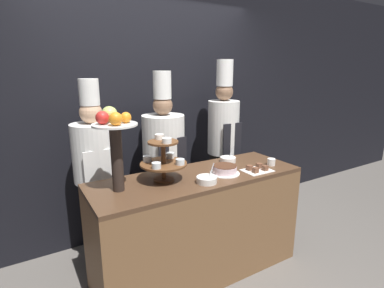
# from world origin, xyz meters

# --- Properties ---
(wall_back) EXTENTS (10.00, 0.06, 2.80)m
(wall_back) POSITION_xyz_m (0.00, 1.30, 1.40)
(wall_back) COLOR black
(wall_back) RESTS_ON ground_plane
(buffet_counter) EXTENTS (1.82, 0.62, 0.92)m
(buffet_counter) POSITION_xyz_m (0.00, 0.31, 0.46)
(buffet_counter) COLOR brown
(buffet_counter) RESTS_ON ground_plane
(tiered_stand) EXTENTS (0.37, 0.37, 0.36)m
(tiered_stand) POSITION_xyz_m (-0.30, 0.36, 1.10)
(tiered_stand) COLOR brown
(tiered_stand) RESTS_ON buffet_counter
(fruit_pedestal) EXTENTS (0.32, 0.32, 0.61)m
(fruit_pedestal) POSITION_xyz_m (-0.68, 0.35, 1.33)
(fruit_pedestal) COLOR #2D231E
(fruit_pedestal) RESTS_ON buffet_counter
(cake_round) EXTENTS (0.25, 0.25, 0.07)m
(cake_round) POSITION_xyz_m (0.22, 0.23, 0.96)
(cake_round) COLOR white
(cake_round) RESTS_ON buffet_counter
(cup_white) EXTENTS (0.07, 0.07, 0.06)m
(cup_white) POSITION_xyz_m (0.73, 0.19, 0.95)
(cup_white) COLOR white
(cup_white) RESTS_ON buffet_counter
(cake_square_tray) EXTENTS (0.25, 0.19, 0.05)m
(cake_square_tray) POSITION_xyz_m (0.50, 0.14, 0.94)
(cake_square_tray) COLOR white
(cake_square_tray) RESTS_ON buffet_counter
(serving_bowl_near) EXTENTS (0.16, 0.16, 0.15)m
(serving_bowl_near) POSITION_xyz_m (-0.03, 0.13, 0.95)
(serving_bowl_near) COLOR white
(serving_bowl_near) RESTS_ON buffet_counter
(serving_bowl_far) EXTENTS (0.15, 0.15, 0.15)m
(serving_bowl_far) POSITION_xyz_m (0.44, 0.48, 0.95)
(serving_bowl_far) COLOR white
(serving_bowl_far) RESTS_ON buffet_counter
(chef_left) EXTENTS (0.37, 0.37, 1.71)m
(chef_left) POSITION_xyz_m (-0.70, 0.91, 0.93)
(chef_left) COLOR #38332D
(chef_left) RESTS_ON ground_plane
(chef_center_left) EXTENTS (0.42, 0.42, 1.77)m
(chef_center_left) POSITION_xyz_m (-0.03, 0.91, 0.94)
(chef_center_left) COLOR #28282D
(chef_center_left) RESTS_ON ground_plane
(chef_center_right) EXTENTS (0.34, 0.34, 1.89)m
(chef_center_right) POSITION_xyz_m (0.71, 0.91, 1.03)
(chef_center_right) COLOR #38332D
(chef_center_right) RESTS_ON ground_plane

